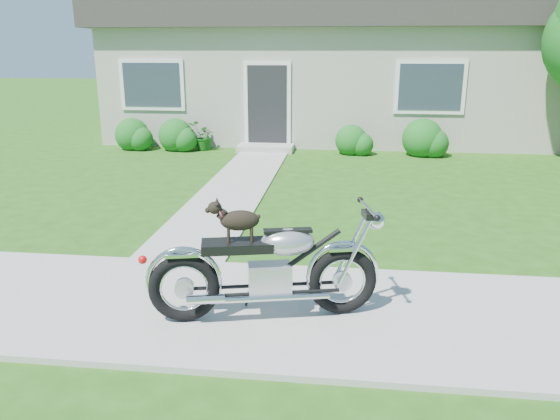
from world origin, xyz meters
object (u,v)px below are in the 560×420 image
object	(u,v)px
motorcycle_with_dog	(269,267)
potted_plant_left	(203,136)
house	(331,60)
potted_plant_right	(346,140)

from	to	relation	value
motorcycle_with_dog	potted_plant_left	bearing A→B (deg)	95.41
house	potted_plant_right	xyz separation A→B (m)	(0.51, -3.44, -1.81)
house	potted_plant_right	size ratio (longest dim) A/B	18.38
potted_plant_left	motorcycle_with_dog	distance (m)	9.24
potted_plant_left	potted_plant_right	bearing A→B (deg)	0.00
potted_plant_right	motorcycle_with_dog	distance (m)	8.79
house	potted_plant_left	distance (m)	4.97
house	potted_plant_right	distance (m)	3.93
house	motorcycle_with_dog	size ratio (longest dim) A/B	5.74
potted_plant_right	house	bearing A→B (deg)	98.37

